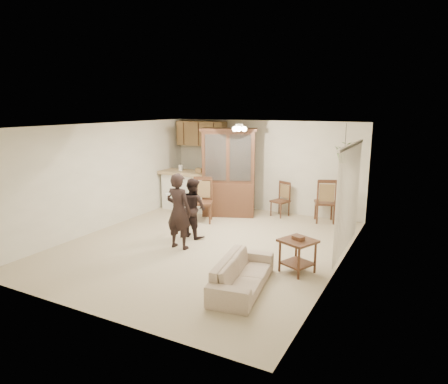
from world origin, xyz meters
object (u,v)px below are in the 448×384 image
at_px(sofa, 242,267).
at_px(chair_bar, 202,210).
at_px(adult, 178,206).
at_px(china_hutch, 229,173).
at_px(side_table, 297,255).
at_px(chair_hutch_right, 325,210).
at_px(chair_hutch_left, 280,207).
at_px(child, 193,207).

relative_size(sofa, chair_bar, 1.66).
xyz_separation_m(adult, chair_bar, (-0.54, 1.86, -0.58)).
bearing_deg(china_hutch, side_table, -66.43).
bearing_deg(sofa, chair_bar, 31.33).
xyz_separation_m(side_table, chair_bar, (-3.08, 1.92, 0.01)).
relative_size(adult, side_table, 2.51).
bearing_deg(chair_hutch_right, chair_hutch_left, -20.37).
xyz_separation_m(adult, child, (-0.13, 0.76, -0.22)).
relative_size(china_hutch, chair_hutch_right, 2.06).
height_order(chair_hutch_left, chair_hutch_right, chair_hutch_right).
relative_size(sofa, chair_hutch_right, 1.67).
xyz_separation_m(adult, side_table, (2.54, -0.06, -0.59)).
bearing_deg(china_hutch, chair_hutch_right, -8.56).
relative_size(sofa, china_hutch, 0.81).
bearing_deg(china_hutch, chair_hutch_left, 1.76).
distance_m(side_table, chair_bar, 3.63).
bearing_deg(adult, chair_hutch_right, -123.02).
bearing_deg(chair_hutch_right, china_hutch, -8.41).
distance_m(child, chair_hutch_left, 2.80).
bearing_deg(adult, child, -79.57).
distance_m(side_table, chair_hutch_right, 3.37).
bearing_deg(sofa, adult, 51.84).
relative_size(child, chair_hutch_left, 1.47).
distance_m(sofa, child, 2.81).
distance_m(adult, child, 0.81).
xyz_separation_m(chair_bar, chair_hutch_right, (2.74, 1.44, -0.00)).
bearing_deg(sofa, child, 39.40).
relative_size(child, chair_bar, 1.20).
height_order(china_hutch, chair_hutch_right, china_hutch).
relative_size(child, china_hutch, 0.58).
bearing_deg(side_table, child, 162.81).
bearing_deg(sofa, side_table, -38.54).
xyz_separation_m(side_table, chair_hutch_right, (-0.35, 3.36, 0.01)).
distance_m(child, chair_hutch_right, 3.46).
bearing_deg(chair_hutch_left, child, -94.68).
height_order(child, chair_bar, child).
height_order(sofa, adult, adult).
bearing_deg(child, chair_bar, -51.03).
bearing_deg(side_table, chair_bar, 148.10).
relative_size(chair_bar, chair_hutch_right, 1.00).
relative_size(china_hutch, chair_bar, 2.06).
relative_size(adult, china_hutch, 0.78).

